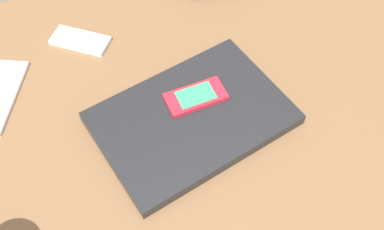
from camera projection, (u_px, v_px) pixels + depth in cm
name	position (u px, v px, depth cm)	size (l,w,h in cm)	color
desk_surface	(153.00, 118.00, 82.70)	(120.00, 80.00, 3.00)	brown
laptop_closed	(192.00, 118.00, 79.51)	(32.47, 22.27, 2.16)	black
cell_phone_on_laptop	(196.00, 97.00, 80.29)	(10.73, 5.46, 0.99)	red
cell_phone_on_desk	(80.00, 41.00, 91.10)	(12.07, 11.17, 1.10)	silver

